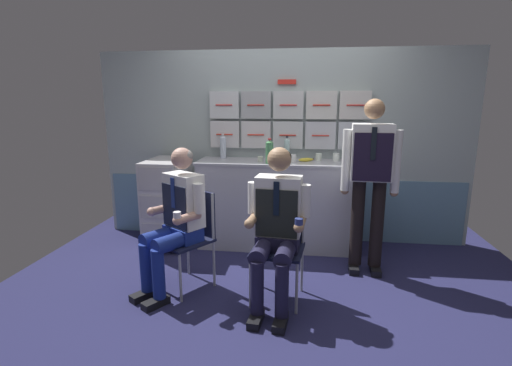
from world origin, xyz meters
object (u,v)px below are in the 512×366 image
service_trolley (168,200)px  crew_member_left (176,215)px  folding_chair_right (280,236)px  coffee_cup_spare (293,158)px  crew_member_right (277,222)px  snack_banana (306,160)px  folding_chair_left (192,228)px  sparkling_bottle_green (223,147)px  crew_member_standing (370,174)px

service_trolley → crew_member_left: bearing=-65.7°
folding_chair_right → coffee_cup_spare: (0.06, 1.06, 0.49)m
folding_chair_right → crew_member_right: crew_member_right is taller
snack_banana → crew_member_right: bearing=-99.6°
crew_member_left → folding_chair_right: crew_member_left is taller
folding_chair_left → coffee_cup_spare: bearing=49.4°
crew_member_left → crew_member_right: bearing=-7.8°
coffee_cup_spare → crew_member_left: bearing=-129.8°
crew_member_left → snack_banana: 1.59m
folding_chair_left → service_trolley: bearing=122.0°
service_trolley → sparkling_bottle_green: size_ratio=3.53×
folding_chair_right → coffee_cup_spare: coffee_cup_spare is taller
folding_chair_left → crew_member_right: bearing=-18.3°
folding_chair_right → coffee_cup_spare: size_ratio=10.38×
crew_member_left → crew_member_right: 0.85m
crew_member_left → folding_chair_right: size_ratio=1.46×
service_trolley → snack_banana: bearing=4.9°
folding_chair_left → folding_chair_right: size_ratio=1.00×
crew_member_right → sparkling_bottle_green: (-0.72, 1.39, 0.40)m
service_trolley → coffee_cup_spare: (1.38, 0.09, 0.49)m
folding_chair_left → sparkling_bottle_green: size_ratio=3.05×
crew_member_left → crew_member_standing: (1.64, 0.59, 0.28)m
folding_chair_left → folding_chair_right: same height
folding_chair_left → crew_member_left: bearing=-124.1°
folding_chair_right → crew_member_standing: (0.78, 0.55, 0.43)m
crew_member_left → sparkling_bottle_green: 1.35m
service_trolley → sparkling_bottle_green: sparkling_bottle_green is taller
crew_member_left → folding_chair_right: (0.86, 0.04, -0.15)m
service_trolley → folding_chair_left: service_trolley is taller
service_trolley → folding_chair_right: 1.64m
service_trolley → crew_member_right: bearing=-40.9°
crew_member_standing → snack_banana: (-0.58, 0.55, 0.03)m
service_trolley → snack_banana: 1.59m
crew_member_right → crew_member_standing: size_ratio=0.77×
service_trolley → crew_member_left: 1.12m
folding_chair_left → coffee_cup_spare: (0.83, 0.97, 0.49)m
service_trolley → snack_banana: size_ratio=5.63×
folding_chair_left → crew_member_left: crew_member_left is taller
folding_chair_left → crew_member_left: 0.22m
coffee_cup_spare → sparkling_bottle_green: bearing=168.2°
crew_member_right → crew_member_standing: crew_member_standing is taller
sparkling_bottle_green → coffee_cup_spare: sparkling_bottle_green is taller
folding_chair_left → crew_member_left: (-0.09, -0.13, 0.15)m
crew_member_right → crew_member_standing: (0.79, 0.71, 0.26)m
folding_chair_left → sparkling_bottle_green: (0.03, 1.14, 0.58)m
folding_chair_right → snack_banana: size_ratio=4.86×
coffee_cup_spare → snack_banana: bearing=16.9°
crew_member_standing → coffee_cup_spare: bearing=144.6°
folding_chair_right → snack_banana: 1.21m
folding_chair_left → crew_member_right: size_ratio=0.67×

